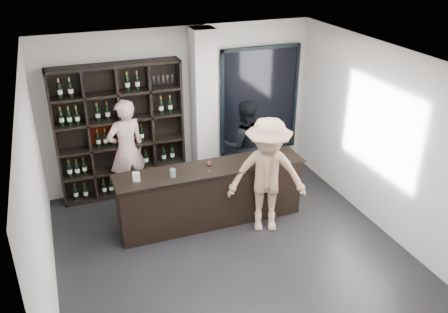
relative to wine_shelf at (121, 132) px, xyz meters
name	(u,v)px	position (x,y,z in m)	size (l,w,h in m)	color
floor	(236,260)	(1.15, -2.57, -1.20)	(5.00, 5.50, 0.01)	black
wine_shelf	(121,132)	(0.00, 0.00, 0.00)	(2.20, 0.35, 2.40)	black
structural_column	(204,110)	(1.50, -0.10, 0.25)	(0.40, 0.40, 2.90)	silver
glass_panel	(260,101)	(2.70, 0.12, 0.20)	(1.60, 0.08, 2.10)	black
tasting_counter	(211,195)	(1.15, -1.47, -0.70)	(3.05, 0.64, 1.00)	black
taster_pink	(127,150)	(0.05, -0.17, -0.28)	(0.67, 0.44, 1.84)	#D4A6A6
taster_black	(244,145)	(2.10, -0.56, -0.35)	(0.82, 0.64, 1.70)	black
customer	(267,176)	(1.90, -1.95, -0.25)	(1.22, 0.70, 1.90)	tan
wine_glass	(209,165)	(1.07, -1.58, -0.10)	(0.09, 0.09, 0.21)	white
spit_cup	(173,173)	(0.51, -1.56, -0.14)	(0.09, 0.09, 0.12)	#A3BACC
napkin_stack	(255,158)	(1.93, -1.41, -0.19)	(0.11, 0.11, 0.02)	white
card_stand	(136,177)	(-0.03, -1.50, -0.13)	(0.10, 0.05, 0.15)	white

